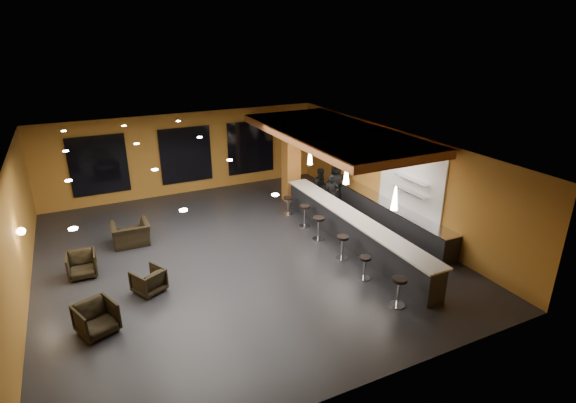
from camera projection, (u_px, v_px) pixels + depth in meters
name	position (u px, v px, depth m)	size (l,w,h in m)	color
floor	(239.00, 255.00, 14.54)	(12.00, 13.00, 0.10)	black
ceiling	(235.00, 147.00, 13.23)	(12.00, 13.00, 0.10)	black
wall_back	(185.00, 153.00, 19.37)	(12.00, 0.10, 3.50)	#A26A24
wall_front	(357.00, 319.00, 8.40)	(12.00, 0.10, 3.50)	#A26A24
wall_left	(13.00, 242.00, 11.41)	(0.10, 13.00, 3.50)	#A26A24
wall_right	(394.00, 177.00, 16.35)	(0.10, 13.00, 3.50)	#A26A24
wood_soffit	(333.00, 133.00, 15.76)	(3.60, 8.00, 0.28)	#B16333
window_left	(99.00, 165.00, 17.86)	(2.20, 0.06, 2.40)	black
window_center	(186.00, 155.00, 19.29)	(2.20, 0.06, 2.40)	black
window_right	(251.00, 147.00, 20.52)	(2.20, 0.06, 2.40)	black
tile_backsplash	(411.00, 178.00, 15.39)	(0.06, 3.20, 2.40)	white
bar_counter	(352.00, 231.00, 14.99)	(0.60, 8.00, 1.00)	black
bar_top	(353.00, 216.00, 14.80)	(0.78, 8.10, 0.05)	silver
prep_counter	(391.00, 217.00, 16.25)	(0.70, 6.00, 0.86)	black
prep_top	(392.00, 205.00, 16.08)	(0.72, 6.00, 0.03)	silver
wall_shelf_lower	(410.00, 192.00, 15.31)	(0.30, 1.50, 0.03)	silver
wall_shelf_upper	(412.00, 179.00, 15.14)	(0.30, 1.50, 0.03)	silver
column	(291.00, 160.00, 18.39)	(0.60, 0.60, 3.50)	#A36124
wall_sconce	(21.00, 231.00, 11.88)	(0.22, 0.22, 0.22)	#FFE5B2
pendant_0	(395.00, 198.00, 12.64)	(0.20, 0.20, 0.70)	white
pendant_1	(346.00, 174.00, 14.73)	(0.20, 0.20, 0.70)	white
pendant_2	(310.00, 155.00, 16.83)	(0.20, 0.20, 0.70)	white
staff_a	(331.00, 195.00, 17.27)	(0.59, 0.39, 1.61)	black
staff_b	(321.00, 187.00, 18.19)	(0.76, 0.59, 1.57)	black
staff_c	(336.00, 183.00, 18.36)	(0.85, 0.55, 1.74)	black
armchair_a	(96.00, 318.00, 10.66)	(0.83, 0.86, 0.78)	black
armchair_b	(149.00, 281.00, 12.33)	(0.74, 0.76, 0.70)	black
armchair_c	(82.00, 265.00, 13.11)	(0.79, 0.82, 0.74)	black
armchair_d	(131.00, 234.00, 15.01)	(1.20, 1.05, 0.78)	black
bar_stool_0	(399.00, 288.00, 11.64)	(0.42, 0.42, 0.83)	silver
bar_stool_1	(365.00, 265.00, 12.93)	(0.36, 0.36, 0.71)	silver
bar_stool_2	(342.00, 244.00, 14.05)	(0.39, 0.39, 0.78)	silver
bar_stool_3	(319.00, 225.00, 15.31)	(0.42, 0.42, 0.83)	silver
bar_stool_4	(305.00, 213.00, 16.32)	(0.42, 0.42, 0.82)	silver
bar_stool_5	(288.00, 203.00, 17.43)	(0.36, 0.36, 0.71)	silver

